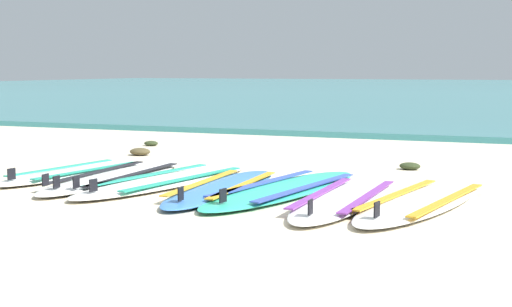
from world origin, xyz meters
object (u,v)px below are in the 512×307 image
object	(u,v)px
surfboard_0	(75,173)
surfboard_3	(223,187)
surfboard_2	(167,181)
surfboard_6	(422,201)
surfboard_5	(344,199)
surfboard_1	(115,177)
surfboard_4	(285,189)

from	to	relation	value
surfboard_0	surfboard_3	world-z (taller)	same
surfboard_2	surfboard_6	bearing A→B (deg)	-4.42
surfboard_3	surfboard_5	bearing A→B (deg)	-6.83
surfboard_1	surfboard_3	xyz separation A→B (m)	(1.27, -0.19, -0.00)
surfboard_6	surfboard_0	bearing A→B (deg)	175.06
surfboard_1	surfboard_5	distance (m)	2.47
surfboard_2	surfboard_3	xyz separation A→B (m)	(0.67, -0.17, 0.00)
surfboard_1	surfboard_2	world-z (taller)	same
surfboard_4	surfboard_2	bearing A→B (deg)	178.32
surfboard_1	surfboard_5	size ratio (longest dim) A/B	1.05
surfboard_2	surfboard_4	xyz separation A→B (m)	(1.23, -0.04, -0.00)
surfboard_3	surfboard_6	size ratio (longest dim) A/B	0.92
surfboard_2	surfboard_5	world-z (taller)	same
surfboard_5	surfboard_0	bearing A→B (deg)	171.79
surfboard_4	surfboard_5	size ratio (longest dim) A/B	1.13
surfboard_4	surfboard_3	bearing A→B (deg)	-166.44
surfboard_0	surfboard_6	distance (m)	3.65
surfboard_0	surfboard_3	bearing A→B (deg)	-9.10
surfboard_5	surfboard_2	bearing A→B (deg)	170.44
surfboard_0	surfboard_6	size ratio (longest dim) A/B	0.87
surfboard_0	surfboard_1	size ratio (longest dim) A/B	0.89
surfboard_5	surfboard_3	bearing A→B (deg)	173.17
surfboard_4	surfboard_5	bearing A→B (deg)	-23.94
surfboard_0	surfboard_1	distance (m)	0.57
surfboard_2	surfboard_6	world-z (taller)	same
surfboard_1	surfboard_2	bearing A→B (deg)	-1.68
surfboard_4	surfboard_5	xyz separation A→B (m)	(0.62, -0.28, 0.00)
surfboard_2	surfboard_3	size ratio (longest dim) A/B	1.13
surfboard_4	surfboard_1	bearing A→B (deg)	178.32
surfboard_0	surfboard_6	xyz separation A→B (m)	(3.64, -0.31, -0.00)
surfboard_0	surfboard_2	world-z (taller)	same
surfboard_1	surfboard_6	xyz separation A→B (m)	(3.08, -0.21, -0.00)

